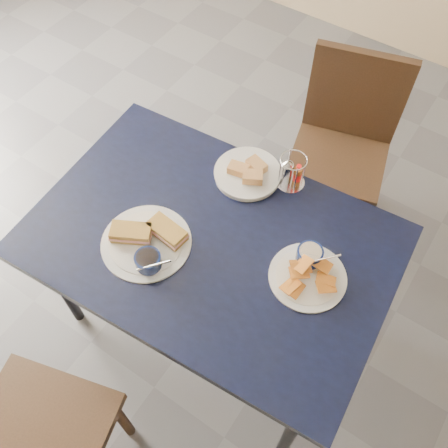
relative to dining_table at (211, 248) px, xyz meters
The scene contains 7 objects.
ground 0.70m from the dining_table, 115.52° to the right, with size 6.00×6.00×0.00m, color #4B4B50.
dining_table is the anchor object (origin of this frame).
chair_far 0.95m from the dining_table, 81.55° to the left, with size 0.53×0.52×0.92m.
sandwich_plate 0.23m from the dining_table, 140.00° to the right, with size 0.32×0.32×0.12m.
plantain_plate 0.37m from the dining_table, 12.07° to the left, with size 0.26×0.26×0.12m.
bread_basket 0.33m from the dining_table, 97.80° to the left, with size 0.25×0.25×0.07m.
condiment_caddy 0.41m from the dining_table, 74.75° to the left, with size 0.11×0.11×0.14m.
Camera 1 is at (0.60, -0.65, 2.25)m, focal length 40.00 mm.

